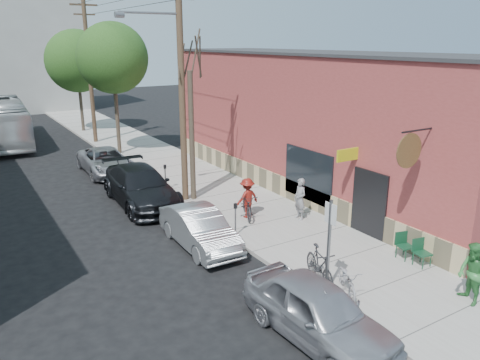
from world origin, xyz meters
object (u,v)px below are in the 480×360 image
utility_pole_near (180,82)px  patio_chair_b (423,253)px  patron_grey (300,199)px  car_3 (106,161)px  tree_leafy_far (77,61)px  car_0 (318,311)px  car_1 (199,229)px  bus (7,122)px  patio_chair_a (405,246)px  parking_meter_near (235,214)px  cyclist (247,198)px  parking_meter_far (165,173)px  sign_post (329,238)px  parked_bike_a (320,266)px  tree_bare (192,137)px  patron_green (472,274)px  tree_leafy_mid (113,58)px  parked_bike_b (347,280)px  car_2 (141,186)px

utility_pole_near → patio_chair_b: (3.66, -10.00, -4.82)m
patron_grey → car_3: patron_grey is taller
tree_leafy_far → car_0: (-2.00, -30.68, -4.80)m
car_1 → bus: 23.15m
patio_chair_a → patron_grey: 4.73m
parking_meter_near → bus: 23.49m
tree_leafy_far → cyclist: 23.55m
parking_meter_near → parking_meter_far: 6.51m
car_1 → sign_post: bearing=-71.4°
car_1 → parking_meter_near: bearing=-2.1°
parked_bike_a → car_3: (-1.71, 15.78, -0.02)m
tree_bare → patron_green: bearing=-78.2°
parking_meter_far → car_1: (-1.45, -6.43, -0.29)m
tree_leafy_mid → parked_bike_b: (-0.00, -20.51, -5.50)m
parked_bike_a → car_0: car_0 is taller
tree_bare → parked_bike_a: 9.29m
parked_bike_b → car_3: bearing=124.8°
parked_bike_b → car_2: size_ratio=0.27×
tree_leafy_mid → patio_chair_b: size_ratio=9.18×
utility_pole_near → parked_bike_b: bearing=-87.7°
utility_pole_near → bus: size_ratio=0.91×
parked_bike_a → car_0: bearing=-116.0°
patio_chair_a → car_2: bearing=133.1°
car_0 → sign_post: bearing=38.8°
cyclist → bus: (-6.43, 21.60, 0.56)m
sign_post → bus: bearing=100.5°
sign_post → tree_leafy_far: bearing=89.1°
car_1 → car_2: (-0.15, 5.46, 0.14)m
tree_bare → tree_leafy_far: tree_leafy_far is taller
patio_chair_a → car_3: size_ratio=0.18×
parking_meter_near → patio_chair_a: bearing=-50.9°
patio_chair_a → car_0: size_ratio=0.20×
patio_chair_b → utility_pole_near: bearing=121.7°
tree_bare → patron_grey: 5.59m
patron_green → tree_leafy_far: bearing=-153.7°
parking_meter_far → car_1: size_ratio=0.30×
car_2 → utility_pole_near: bearing=-23.1°
car_0 → cyclist: bearing=66.7°
patio_chair_a → car_3: 16.85m
patio_chair_b → sign_post: bearing=-174.6°
tree_bare → patron_green: 12.43m
sign_post → patron_green: bearing=-40.5°
patron_grey → utility_pole_near: bearing=-145.0°
patio_chair_a → car_3: car_3 is taller
patron_green → car_1: patron_green is taller
parking_meter_far → patron_grey: patron_grey is taller
parking_meter_near → parked_bike_b: 5.29m
patio_chair_a → patron_green: (-0.71, -2.77, 0.44)m
patio_chair_b → cyclist: cyclist is taller
sign_post → utility_pole_near: size_ratio=0.28×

